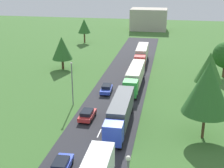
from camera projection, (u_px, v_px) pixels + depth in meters
name	position (u px, v px, depth m)	size (l,w,h in m)	color
road	(95.00, 143.00, 40.05)	(10.00, 140.00, 0.06)	#2B2B30
lane_marking_centre	(86.00, 162.00, 35.96)	(0.16, 118.31, 0.01)	white
truck_second	(120.00, 112.00, 43.93)	(2.61, 13.44, 3.74)	blue
truck_third	(135.00, 76.00, 59.30)	(2.59, 14.29, 3.60)	green
truck_fourth	(142.00, 54.00, 75.23)	(2.72, 13.20, 3.80)	red
car_second	(61.00, 165.00, 34.14)	(2.00, 4.21, 1.39)	blue
car_third	(87.00, 114.00, 46.29)	(1.94, 4.16, 1.46)	red
car_fourth	(106.00, 89.00, 56.57)	(2.03, 4.15, 1.50)	blue
lamppost_second	(72.00, 81.00, 50.28)	(0.36, 0.36, 7.42)	slate
tree_birch	(84.00, 26.00, 96.12)	(3.86, 3.86, 7.38)	#513823
tree_pine	(208.00, 88.00, 39.08)	(6.21, 6.21, 10.54)	#513823
tree_elm	(62.00, 48.00, 69.48)	(4.60, 4.60, 7.41)	#513823
tree_lime	(209.00, 67.00, 53.31)	(4.80, 4.80, 8.11)	#513823
distant_building	(149.00, 19.00, 119.00)	(13.65, 9.58, 8.00)	#B2A899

